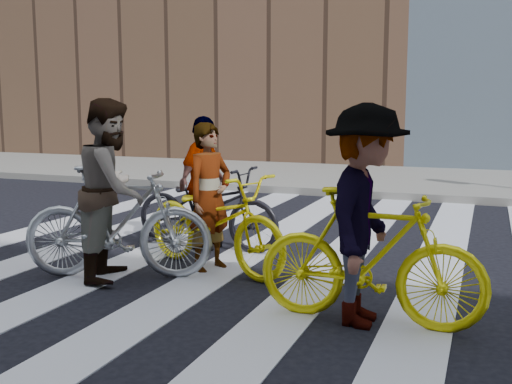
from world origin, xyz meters
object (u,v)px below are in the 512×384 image
Objects in this scene: bike_yellow_right at (370,257)px; rider_right at (365,215)px; rider_rear at (203,183)px; rider_mid at (112,189)px; bike_dark_rear at (207,207)px; bike_yellow_left at (214,221)px; rider_left at (210,197)px; bike_silver_mid at (118,222)px.

rider_right is (-0.05, 0.00, 0.34)m from bike_yellow_right.
rider_mid is at bearing 173.07° from rider_rear.
bike_yellow_right is 0.95× the size of bike_dark_rear.
bike_yellow_right is 3.10m from rider_rear.
rider_left reaches higher than bike_yellow_left.
rider_mid is at bearing 171.26° from bike_dark_rear.
bike_dark_rear is at bearing -29.23° from bike_silver_mid.
bike_dark_rear is (-2.39, 1.90, -0.04)m from bike_yellow_right.
bike_dark_rear is at bearing -86.55° from rider_rear.
rider_mid is (-2.72, 0.38, 0.36)m from bike_yellow_right.
rider_left is at bearing 61.65° from rider_right.
bike_yellow_left is 1.13m from rider_mid.
rider_mid reaches higher than rider_left.
bike_yellow_left is 1.02m from bike_dark_rear.
rider_left is at bearing -70.04° from rider_mid.
rider_rear is (-2.39, 1.90, -0.07)m from rider_right.
rider_left reaches higher than bike_dark_rear.
bike_dark_rear is (0.28, 1.51, -0.07)m from bike_silver_mid.
rider_left reaches higher than bike_yellow_right.
bike_dark_rear is at bearing 51.23° from rider_right.
rider_mid is 1.12× the size of rider_rear.
rider_mid is at bearing 82.26° from bike_yellow_right.
bike_dark_rear is 1.09× the size of rider_right.
bike_silver_mid is 1.08× the size of rider_right.
bike_yellow_left is 1.24× the size of rider_rear.
rider_left is at bearing -68.21° from bike_silver_mid.
rider_right is (2.67, -0.38, -0.03)m from rider_mid.
rider_rear is at bearing 54.07° from bike_yellow_left.
rider_rear is at bearing 52.39° from bike_yellow_right.
rider_mid is at bearing 82.11° from rider_right.
bike_yellow_left is 1.03× the size of bike_dark_rear.
rider_rear reaches higher than bike_silver_mid.
rider_right is at bearing -97.47° from rider_left.
rider_rear is at bearing 93.45° from bike_dark_rear.
rider_rear is at bearing -29.23° from rider_mid.
bike_silver_mid is at bearing 82.11° from bike_yellow_right.
bike_silver_mid reaches higher than bike_yellow_left.
rider_right reaches higher than bike_silver_mid.
rider_rear is (-2.44, 1.90, 0.26)m from bike_yellow_right.
bike_yellow_left is at bearing 61.00° from rider_right.
rider_right is 3.05m from rider_rear.
rider_left is (-0.05, 0.00, 0.26)m from bike_yellow_left.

